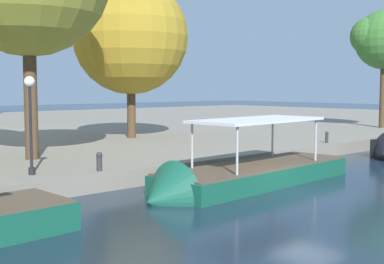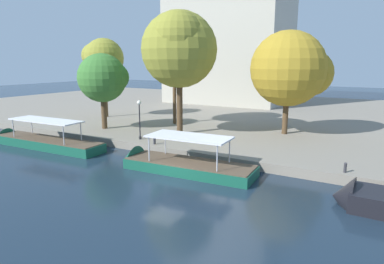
{
  "view_description": "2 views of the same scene",
  "coord_description": "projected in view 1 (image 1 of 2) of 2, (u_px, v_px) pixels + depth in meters",
  "views": [
    {
      "loc": [
        -16.99,
        -12.08,
        4.27
      ],
      "look_at": [
        -2.86,
        3.76,
        2.44
      ],
      "focal_mm": 48.28,
      "sensor_mm": 36.0,
      "label": 1
    },
    {
      "loc": [
        13.23,
        -18.66,
        8.47
      ],
      "look_at": [
        -0.96,
        5.71,
        2.6
      ],
      "focal_mm": 31.51,
      "sensor_mm": 36.0,
      "label": 2
    }
  ],
  "objects": [
    {
      "name": "mooring_bollard_1",
      "position": [
        327.0,
        137.0,
        32.78
      ],
      "size": [
        0.22,
        0.22,
        0.74
      ],
      "color": "#2D2D33",
      "rests_on": "dock_promenade"
    },
    {
      "name": "lamp_post",
      "position": [
        30.0,
        111.0,
        20.55
      ],
      "size": [
        0.43,
        0.43,
        3.96
      ],
      "color": "black",
      "rests_on": "dock_promenade"
    },
    {
      "name": "tour_boat_1",
      "position": [
        241.0,
        180.0,
        22.29
      ],
      "size": [
        11.79,
        3.73,
        4.14
      ],
      "rotation": [
        0.0,
        0.0,
        3.2
      ],
      "color": "#14513D",
      "rests_on": "ground_plane"
    },
    {
      "name": "tree_4",
      "position": [
        134.0,
        38.0,
        36.2
      ],
      "size": [
        8.37,
        8.11,
        10.99
      ],
      "color": "#4C3823",
      "rests_on": "dock_promenade"
    },
    {
      "name": "ground_plane",
      "position": [
        308.0,
        195.0,
        20.62
      ],
      "size": [
        220.0,
        220.0,
        0.0
      ],
      "primitive_type": "plane",
      "color": "#192838"
    },
    {
      "name": "mooring_bollard_2",
      "position": [
        99.0,
        161.0,
        21.68
      ],
      "size": [
        0.26,
        0.26,
        0.82
      ],
      "color": "#2D2D33",
      "rests_on": "dock_promenade"
    },
    {
      "name": "tree_1",
      "position": [
        383.0,
        39.0,
        44.63
      ],
      "size": [
        5.22,
        5.14,
        10.24
      ],
      "color": "#4C3823",
      "rests_on": "dock_promenade"
    }
  ]
}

